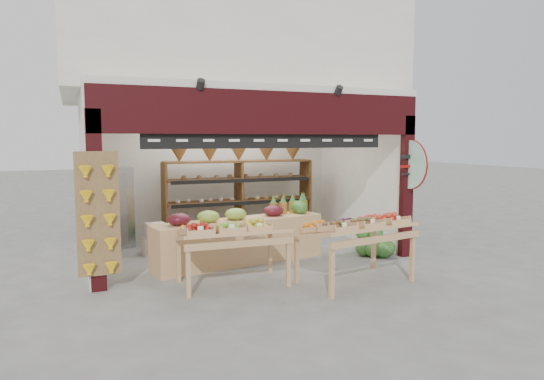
{
  "coord_description": "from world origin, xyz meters",
  "views": [
    {
      "loc": [
        -3.06,
        -8.44,
        2.22
      ],
      "look_at": [
        0.37,
        -0.2,
        1.28
      ],
      "focal_mm": 32.0,
      "sensor_mm": 36.0,
      "label": 1
    }
  ],
  "objects_px": {
    "display_table_left": "(225,233)",
    "display_table_right": "(355,227)",
    "refrigerator": "(113,207)",
    "cardboard_stack": "(165,241)",
    "watermelon_pile": "(374,244)",
    "back_shelving": "(239,184)",
    "mid_counter": "(240,239)"
  },
  "relations": [
    {
      "from": "display_table_left",
      "to": "display_table_right",
      "type": "bearing_deg",
      "value": -19.38
    },
    {
      "from": "display_table_left",
      "to": "display_table_right",
      "type": "relative_size",
      "value": 0.89
    },
    {
      "from": "refrigerator",
      "to": "cardboard_stack",
      "type": "bearing_deg",
      "value": -64.06
    },
    {
      "from": "display_table_left",
      "to": "display_table_right",
      "type": "xyz_separation_m",
      "value": [
        1.89,
        -0.67,
        0.06
      ]
    },
    {
      "from": "display_table_right",
      "to": "watermelon_pile",
      "type": "xyz_separation_m",
      "value": [
        1.31,
        1.38,
        -0.66
      ]
    },
    {
      "from": "back_shelving",
      "to": "cardboard_stack",
      "type": "relative_size",
      "value": 3.42
    },
    {
      "from": "back_shelving",
      "to": "refrigerator",
      "type": "bearing_deg",
      "value": 174.39
    },
    {
      "from": "refrigerator",
      "to": "watermelon_pile",
      "type": "distance_m",
      "value": 5.31
    },
    {
      "from": "back_shelving",
      "to": "mid_counter",
      "type": "bearing_deg",
      "value": -108.26
    },
    {
      "from": "back_shelving",
      "to": "refrigerator",
      "type": "distance_m",
      "value": 2.68
    },
    {
      "from": "watermelon_pile",
      "to": "mid_counter",
      "type": "bearing_deg",
      "value": 170.7
    },
    {
      "from": "back_shelving",
      "to": "watermelon_pile",
      "type": "distance_m",
      "value": 3.23
    },
    {
      "from": "watermelon_pile",
      "to": "display_table_left",
      "type": "bearing_deg",
      "value": -167.38
    },
    {
      "from": "back_shelving",
      "to": "refrigerator",
      "type": "xyz_separation_m",
      "value": [
        -2.64,
        0.26,
        -0.4
      ]
    },
    {
      "from": "cardboard_stack",
      "to": "watermelon_pile",
      "type": "relative_size",
      "value": 1.24
    },
    {
      "from": "back_shelving",
      "to": "display_table_right",
      "type": "height_order",
      "value": "back_shelving"
    },
    {
      "from": "cardboard_stack",
      "to": "watermelon_pile",
      "type": "height_order",
      "value": "cardboard_stack"
    },
    {
      "from": "refrigerator",
      "to": "display_table_right",
      "type": "relative_size",
      "value": 0.89
    },
    {
      "from": "display_table_left",
      "to": "display_table_right",
      "type": "distance_m",
      "value": 2.01
    },
    {
      "from": "mid_counter",
      "to": "watermelon_pile",
      "type": "height_order",
      "value": "mid_counter"
    },
    {
      "from": "display_table_right",
      "to": "watermelon_pile",
      "type": "height_order",
      "value": "display_table_right"
    },
    {
      "from": "cardboard_stack",
      "to": "display_table_left",
      "type": "xyz_separation_m",
      "value": [
        0.47,
        -2.46,
        0.58
      ]
    },
    {
      "from": "back_shelving",
      "to": "mid_counter",
      "type": "height_order",
      "value": "back_shelving"
    },
    {
      "from": "refrigerator",
      "to": "cardboard_stack",
      "type": "distance_m",
      "value": 1.4
    },
    {
      "from": "display_table_right",
      "to": "display_table_left",
      "type": "bearing_deg",
      "value": 160.62
    },
    {
      "from": "mid_counter",
      "to": "back_shelving",
      "type": "bearing_deg",
      "value": 71.74
    },
    {
      "from": "display_table_right",
      "to": "refrigerator",
      "type": "bearing_deg",
      "value": 129.03
    },
    {
      "from": "back_shelving",
      "to": "display_table_right",
      "type": "distance_m",
      "value": 3.83
    },
    {
      "from": "back_shelving",
      "to": "cardboard_stack",
      "type": "distance_m",
      "value": 2.11
    },
    {
      "from": "cardboard_stack",
      "to": "display_table_left",
      "type": "bearing_deg",
      "value": -79.2
    },
    {
      "from": "refrigerator",
      "to": "display_table_left",
      "type": "height_order",
      "value": "refrigerator"
    },
    {
      "from": "refrigerator",
      "to": "mid_counter",
      "type": "distance_m",
      "value": 3.0
    }
  ]
}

